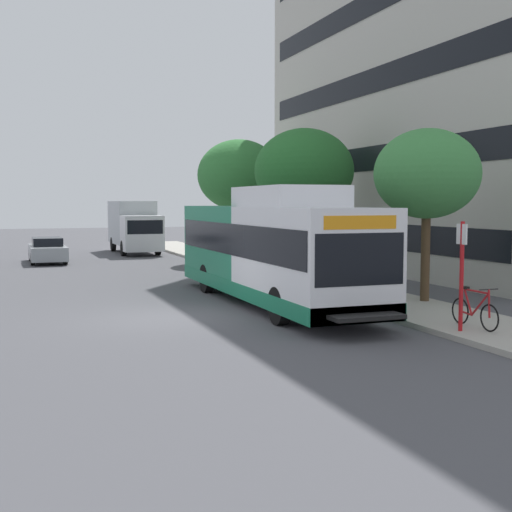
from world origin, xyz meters
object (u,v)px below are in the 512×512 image
object	(u,v)px
transit_bus	(271,250)
bicycle_parked	(475,311)
bus_stop_sign_pole	(462,268)
box_truck_background	(134,225)
street_tree_near_stop	(427,174)
street_tree_far_block	(239,175)
street_tree_mid_block	(304,171)
parked_car_far_lane	(47,250)

from	to	relation	value
transit_bus	bicycle_parked	distance (m)	6.95
bus_stop_sign_pole	box_truck_background	bearing A→B (deg)	94.86
bicycle_parked	street_tree_near_stop	world-z (taller)	street_tree_near_stop
street_tree_far_block	box_truck_background	distance (m)	9.47
bus_stop_sign_pole	bicycle_parked	size ratio (longest dim) A/B	1.48
street_tree_near_stop	street_tree_mid_block	distance (m)	9.45
bus_stop_sign_pole	street_tree_mid_block	bearing A→B (deg)	81.04
bus_stop_sign_pole	street_tree_far_block	bearing A→B (deg)	85.29
box_truck_background	bus_stop_sign_pole	bearing A→B (deg)	-85.14
street_tree_near_stop	street_tree_far_block	bearing A→B (deg)	90.99
street_tree_mid_block	box_truck_background	bearing A→B (deg)	106.91
bicycle_parked	street_tree_near_stop	bearing A→B (deg)	70.85
transit_bus	parked_car_far_lane	world-z (taller)	transit_bus
parked_car_far_lane	street_tree_far_block	bearing A→B (deg)	-14.87
transit_bus	street_tree_mid_block	world-z (taller)	street_tree_mid_block
transit_bus	street_tree_far_block	xyz separation A→B (m)	(4.08, 15.06, 2.93)
bicycle_parked	street_tree_far_block	size ratio (longest dim) A/B	0.27
transit_bus	street_tree_far_block	bearing A→B (deg)	74.86
transit_bus	street_tree_far_block	distance (m)	15.88
bus_stop_sign_pole	street_tree_near_stop	world-z (taller)	street_tree_near_stop
bicycle_parked	parked_car_far_lane	distance (m)	25.40
bicycle_parked	street_tree_mid_block	distance (m)	14.41
street_tree_near_stop	street_tree_far_block	xyz separation A→B (m)	(-0.29, 16.98, 0.59)
street_tree_mid_block	street_tree_near_stop	bearing A→B (deg)	-90.82
transit_bus	street_tree_mid_block	distance (m)	9.22
street_tree_near_stop	parked_car_far_lane	distance (m)	22.30
parked_car_far_lane	box_truck_background	world-z (taller)	box_truck_background
street_tree_mid_block	street_tree_far_block	xyz separation A→B (m)	(-0.43, 7.54, 0.09)
bus_stop_sign_pole	transit_bus	bearing A→B (deg)	109.70
parked_car_far_lane	street_tree_mid_block	bearing A→B (deg)	-44.76
box_truck_background	street_tree_mid_block	bearing A→B (deg)	-73.09
bus_stop_sign_pole	parked_car_far_lane	xyz separation A→B (m)	(-8.03, 24.11, -0.99)
street_tree_far_block	bicycle_parked	bearing A→B (deg)	-93.23
bicycle_parked	bus_stop_sign_pole	bearing A→B (deg)	-159.50
bicycle_parked	box_truck_background	world-z (taller)	box_truck_background
street_tree_mid_block	box_truck_background	size ratio (longest dim) A/B	0.89
bicycle_parked	street_tree_far_block	bearing A→B (deg)	86.77
transit_bus	bicycle_parked	size ratio (longest dim) A/B	6.96
street_tree_mid_block	street_tree_far_block	distance (m)	7.56
street_tree_near_stop	box_truck_background	bearing A→B (deg)	100.39
bus_stop_sign_pole	parked_car_far_lane	size ratio (longest dim) A/B	0.58
bicycle_parked	street_tree_near_stop	xyz separation A→B (m)	(1.50, 4.31, 3.48)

